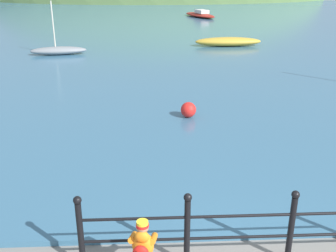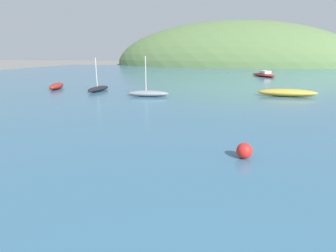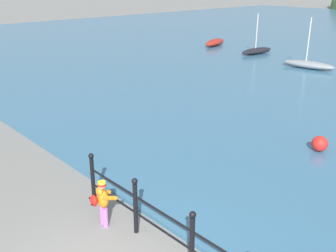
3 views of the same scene
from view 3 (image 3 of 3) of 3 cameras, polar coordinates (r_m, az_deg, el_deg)
name	(u,v)px [view 3 (image 3 of 3)]	position (r m, az deg, el deg)	size (l,w,h in m)	color
iron_railing	(162,221)	(7.31, -0.93, -13.61)	(4.72, 0.12, 1.21)	black
child_in_coat	(102,199)	(8.11, -9.57, -10.47)	(0.42, 0.55, 1.00)	#AD66C6
boat_far_left	(257,51)	(26.91, 12.75, 10.63)	(0.99, 2.78, 2.57)	black
boat_mid_harbor	(308,64)	(23.20, 19.68, 8.43)	(2.96, 1.19, 2.72)	gray
boat_twin_mast	(215,42)	(29.77, 6.82, 11.96)	(1.59, 2.88, 0.48)	maroon
mooring_buoy	(320,144)	(12.05, 21.16, -2.40)	(0.46, 0.46, 0.46)	red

